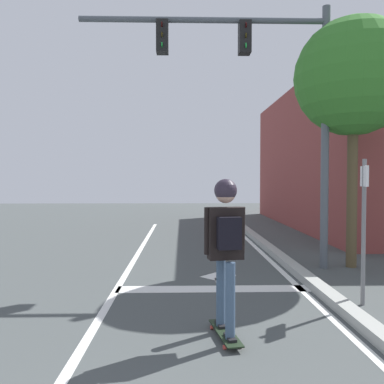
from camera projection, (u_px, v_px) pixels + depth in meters
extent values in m
cube|color=silver|center=(111.00, 298.00, 6.11)|extent=(0.12, 20.00, 0.01)
cube|color=silver|center=(309.00, 297.00, 6.18)|extent=(0.12, 20.00, 0.01)
cube|color=silver|center=(213.00, 289.00, 6.62)|extent=(3.24, 0.40, 0.01)
cube|color=silver|center=(223.00, 288.00, 6.65)|extent=(0.16, 1.40, 0.01)
cube|color=silver|center=(218.00, 276.00, 7.50)|extent=(0.71, 0.71, 0.01)
cube|color=#9C9E98|center=(325.00, 292.00, 6.19)|extent=(0.24, 24.00, 0.14)
cube|color=black|center=(225.00, 332.00, 4.57)|extent=(0.33, 0.87, 0.02)
cube|color=#B2B2B7|center=(219.00, 325.00, 4.86)|extent=(0.16, 0.07, 0.01)
cylinder|color=#C9443B|center=(212.00, 327.00, 4.84)|extent=(0.04, 0.05, 0.05)
cylinder|color=#C9443B|center=(226.00, 326.00, 4.88)|extent=(0.04, 0.05, 0.05)
cube|color=#B2B2B7|center=(232.00, 344.00, 4.29)|extent=(0.16, 0.07, 0.01)
cylinder|color=#C9443B|center=(225.00, 347.00, 4.27)|extent=(0.04, 0.05, 0.05)
cylinder|color=#C9443B|center=(240.00, 346.00, 4.31)|extent=(0.04, 0.05, 0.05)
cylinder|color=#3E5571|center=(221.00, 291.00, 4.76)|extent=(0.11, 0.11, 0.85)
cube|color=black|center=(221.00, 324.00, 4.77)|extent=(0.13, 0.25, 0.03)
cylinder|color=#3E5571|center=(230.00, 301.00, 4.36)|extent=(0.11, 0.11, 0.85)
cube|color=black|center=(230.00, 337.00, 4.38)|extent=(0.13, 0.25, 0.03)
cube|color=black|center=(225.00, 233.00, 4.54)|extent=(0.42, 0.24, 0.60)
cylinder|color=black|center=(207.00, 231.00, 4.52)|extent=(0.07, 0.09, 0.55)
cylinder|color=black|center=(242.00, 230.00, 4.60)|extent=(0.07, 0.11, 0.55)
sphere|color=tan|center=(226.00, 193.00, 4.52)|extent=(0.24, 0.24, 0.24)
sphere|color=#2D2432|center=(226.00, 190.00, 4.52)|extent=(0.26, 0.26, 0.26)
cube|color=black|center=(229.00, 233.00, 4.40)|extent=(0.28, 0.18, 0.36)
cylinder|color=#50575F|center=(325.00, 138.00, 8.09)|extent=(0.16, 0.16, 5.36)
cylinder|color=#50575F|center=(204.00, 20.00, 7.95)|extent=(5.00, 0.12, 0.12)
cube|color=black|center=(245.00, 38.00, 7.99)|extent=(0.24, 0.28, 0.64)
cylinder|color=#3A0605|center=(246.00, 25.00, 7.83)|extent=(0.02, 0.10, 0.10)
cylinder|color=#3C3106|center=(246.00, 35.00, 7.84)|extent=(0.02, 0.10, 0.10)
cylinder|color=green|center=(246.00, 45.00, 7.84)|extent=(0.02, 0.10, 0.10)
cube|color=black|center=(162.00, 37.00, 7.94)|extent=(0.24, 0.28, 0.64)
cylinder|color=#3A0605|center=(162.00, 24.00, 7.79)|extent=(0.02, 0.10, 0.10)
cylinder|color=#3C3106|center=(162.00, 34.00, 7.79)|extent=(0.02, 0.10, 0.10)
cylinder|color=green|center=(162.00, 45.00, 7.80)|extent=(0.02, 0.10, 0.10)
cylinder|color=slate|center=(364.00, 232.00, 5.75)|extent=(0.06, 0.06, 2.14)
cube|color=white|center=(364.00, 176.00, 5.73)|extent=(0.15, 0.44, 0.30)
cylinder|color=brown|center=(352.00, 190.00, 8.23)|extent=(0.21, 0.21, 3.23)
sphere|color=#367C2B|center=(354.00, 77.00, 8.16)|extent=(2.42, 2.42, 2.42)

